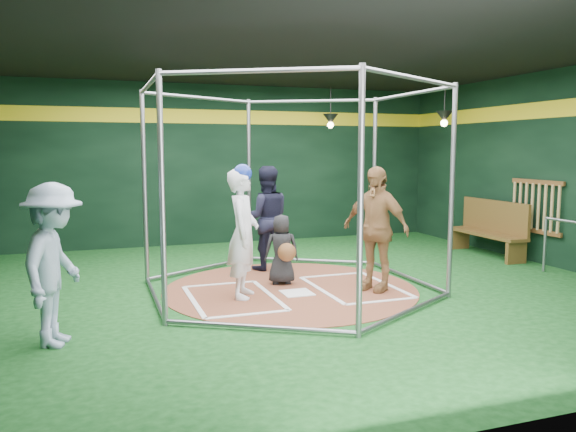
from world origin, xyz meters
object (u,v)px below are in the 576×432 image
object	(u,v)px
batter_figure	(243,232)
dugout_bench	(490,227)
visitor_leopard	(375,229)
umpire	(266,218)

from	to	relation	value
batter_figure	dugout_bench	distance (m)	5.63
visitor_leopard	dugout_bench	size ratio (longest dim) A/B	0.98
dugout_bench	umpire	bearing A→B (deg)	177.67
umpire	batter_figure	bearing A→B (deg)	71.33
umpire	dugout_bench	world-z (taller)	umpire
batter_figure	umpire	world-z (taller)	batter_figure
visitor_leopard	umpire	bearing A→B (deg)	178.85
visitor_leopard	dugout_bench	distance (m)	3.89
batter_figure	visitor_leopard	distance (m)	1.97
umpire	dugout_bench	xyz separation A→B (m)	(4.57, -0.19, -0.35)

